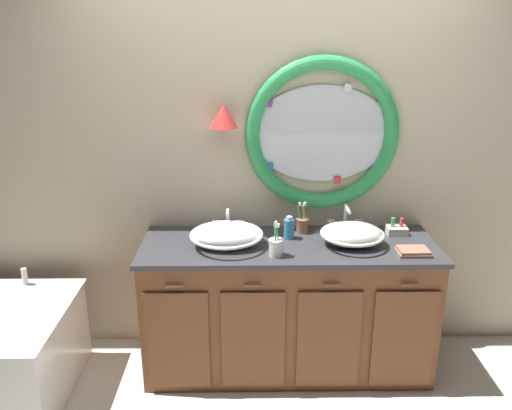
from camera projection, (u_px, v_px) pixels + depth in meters
name	position (u px, v px, depth m)	size (l,w,h in m)	color
ground_plane	(277.00, 388.00, 3.18)	(14.00, 14.00, 0.00)	silver
back_wall_assembly	(278.00, 157.00, 3.31)	(6.40, 0.26, 2.60)	beige
vanity_counter	(287.00, 305.00, 3.28)	(1.80, 0.63, 0.86)	brown
sink_basin_left	(226.00, 235.00, 3.09)	(0.44, 0.44, 0.14)	white
sink_basin_right	(352.00, 234.00, 3.10)	(0.39, 0.39, 0.14)	white
faucet_set_left	(228.00, 222.00, 3.32)	(0.21, 0.12, 0.15)	silver
faucet_set_right	(345.00, 220.00, 3.32)	(0.23, 0.15, 0.18)	silver
toothbrush_holder_left	(276.00, 246.00, 2.96)	(0.09, 0.09, 0.22)	white
toothbrush_holder_right	(302.00, 224.00, 3.30)	(0.08, 0.08, 0.20)	#996647
soap_dispenser	(289.00, 228.00, 3.20)	(0.06, 0.07, 0.15)	#388EBC
folded_hand_towel	(413.00, 251.00, 3.00)	(0.19, 0.14, 0.03)	#936B56
toiletry_basket	(397.00, 229.00, 3.28)	(0.12, 0.11, 0.11)	beige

